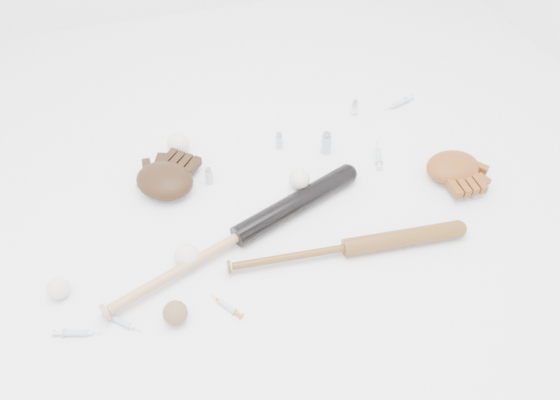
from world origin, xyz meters
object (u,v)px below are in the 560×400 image
object	(u,v)px
bat_wood	(346,248)
bat_dark	(239,236)
glove_dark	(165,180)
pedestal	(299,191)

from	to	relation	value
bat_wood	bat_dark	bearing A→B (deg)	161.07
glove_dark	pedestal	world-z (taller)	glove_dark
bat_dark	glove_dark	xyz separation A→B (m)	(-0.19, 0.31, 0.01)
bat_wood	pedestal	bearing A→B (deg)	107.17
bat_dark	pedestal	xyz separation A→B (m)	(0.25, 0.15, -0.02)
glove_dark	pedestal	xyz separation A→B (m)	(0.44, -0.16, -0.02)
bat_wood	glove_dark	world-z (taller)	glove_dark
bat_wood	glove_dark	size ratio (longest dim) A/B	3.21
bat_wood	glove_dark	distance (m)	0.67
bat_wood	glove_dark	xyz separation A→B (m)	(-0.50, 0.45, 0.02)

